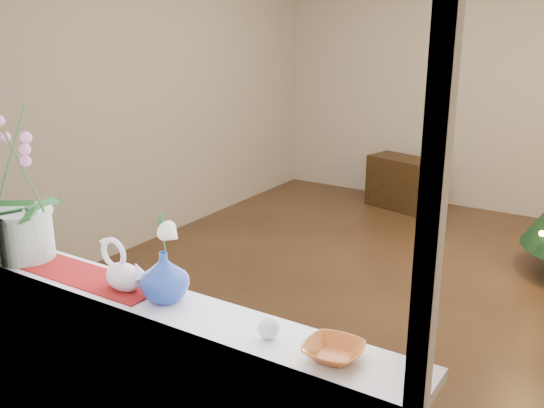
% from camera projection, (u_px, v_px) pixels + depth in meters
% --- Properties ---
extents(ground, '(5.00, 5.00, 0.00)m').
position_uv_depth(ground, '(383.00, 292.00, 4.52)').
color(ground, '#382217').
rests_on(ground, ground).
extents(wall_back, '(4.50, 0.10, 2.70)m').
position_uv_depth(wall_back, '(486.00, 81.00, 6.13)').
color(wall_back, beige).
rests_on(wall_back, ground).
extents(wall_front, '(4.50, 0.10, 2.70)m').
position_uv_depth(wall_front, '(123.00, 201.00, 2.11)').
color(wall_front, beige).
rests_on(wall_front, ground).
extents(wall_left, '(0.10, 5.00, 2.70)m').
position_uv_depth(wall_left, '(150.00, 91.00, 5.28)').
color(wall_left, beige).
rests_on(wall_left, ground).
extents(windowsill, '(2.20, 0.26, 0.04)m').
position_uv_depth(windowsill, '(156.00, 304.00, 2.35)').
color(windowsill, white).
rests_on(windowsill, window_apron).
extents(window_frame, '(2.22, 0.06, 1.60)m').
position_uv_depth(window_frame, '(122.00, 99.00, 2.03)').
color(window_frame, white).
rests_on(window_frame, windowsill).
extents(runner, '(0.70, 0.20, 0.01)m').
position_uv_depth(runner, '(88.00, 277.00, 2.53)').
color(runner, maroon).
rests_on(runner, windowsill).
extents(orchid_pot, '(0.32, 0.32, 0.76)m').
position_uv_depth(orchid_pot, '(18.00, 177.00, 2.62)').
color(orchid_pot, beige).
rests_on(orchid_pot, windowsill).
extents(swan, '(0.26, 0.19, 0.20)m').
position_uv_depth(swan, '(123.00, 267.00, 2.39)').
color(swan, silver).
rests_on(swan, windowsill).
extents(blue_vase, '(0.28, 0.28, 0.23)m').
position_uv_depth(blue_vase, '(164.00, 273.00, 2.30)').
color(blue_vase, navy).
rests_on(blue_vase, windowsill).
extents(lily, '(0.13, 0.07, 0.17)m').
position_uv_depth(lily, '(161.00, 224.00, 2.24)').
color(lily, beige).
rests_on(lily, blue_vase).
extents(paperweight, '(0.08, 0.08, 0.08)m').
position_uv_depth(paperweight, '(268.00, 328.00, 2.04)').
color(paperweight, silver).
rests_on(paperweight, windowsill).
extents(amber_dish, '(0.17, 0.17, 0.04)m').
position_uv_depth(amber_dish, '(333.00, 352.00, 1.93)').
color(amber_dish, '#A74F1A').
rests_on(amber_dish, windowsill).
extents(side_table, '(0.80, 0.53, 0.55)m').
position_uv_depth(side_table, '(403.00, 183.00, 6.45)').
color(side_table, black).
rests_on(side_table, ground).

